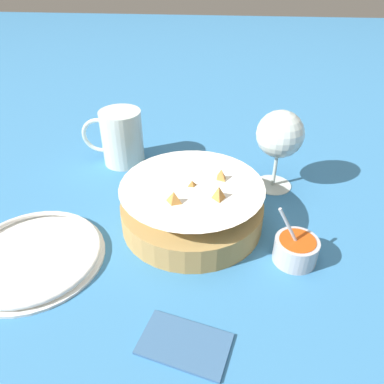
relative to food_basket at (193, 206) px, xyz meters
name	(u,v)px	position (x,y,z in m)	size (l,w,h in m)	color
ground_plane	(184,233)	(0.01, 0.03, -0.04)	(4.00, 4.00, 0.00)	teal
food_basket	(193,206)	(0.00, 0.00, 0.00)	(0.24, 0.24, 0.10)	#B2894C
sauce_cup	(296,249)	(-0.16, 0.07, -0.01)	(0.07, 0.07, 0.10)	#B7B7BC
wine_glass	(280,136)	(-0.15, -0.13, 0.07)	(0.09, 0.09, 0.16)	silver
beer_mug	(122,139)	(0.17, -0.20, 0.02)	(0.13, 0.09, 0.12)	silver
side_plate	(32,255)	(0.24, 0.11, -0.03)	(0.22, 0.22, 0.01)	white
napkin	(184,343)	(-0.01, 0.23, -0.03)	(0.12, 0.09, 0.01)	#38608E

